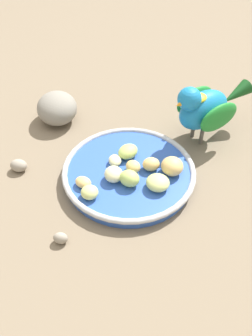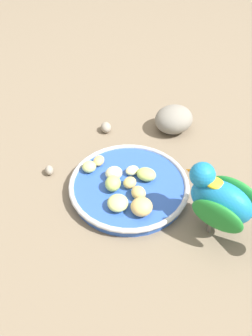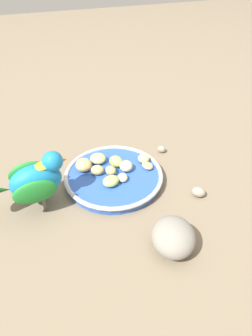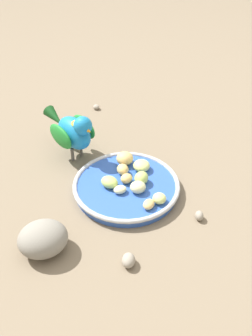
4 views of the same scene
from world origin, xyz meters
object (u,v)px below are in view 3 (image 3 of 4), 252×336
at_px(apple_piece_1, 111,171).
at_px(apple_piece_4, 97,170).
at_px(apple_piece_0, 97,159).
at_px(apple_piece_5, 148,166).
at_px(pebble_0, 161,149).
at_px(apple_piece_6, 126,166).
at_px(rock_large, 173,237).
at_px(feeding_bowl, 114,176).
at_px(apple_piece_8, 116,162).
at_px(apple_piece_9, 123,178).
at_px(pebble_2, 199,192).
at_px(apple_piece_7, 84,165).
at_px(parrot, 34,180).
at_px(apple_piece_3, 111,181).
at_px(apple_piece_2, 144,159).

relative_size(apple_piece_1, apple_piece_4, 0.90).
xyz_separation_m(apple_piece_0, apple_piece_5, (-0.11, 0.06, -0.00)).
xyz_separation_m(apple_piece_0, pebble_0, (-0.18, -0.01, -0.02)).
distance_m(apple_piece_6, rock_large, 0.23).
relative_size(feeding_bowl, rock_large, 2.55).
bearing_deg(apple_piece_8, apple_piece_4, 14.80).
height_order(apple_piece_9, pebble_2, apple_piece_9).
relative_size(apple_piece_8, rock_large, 0.38).
height_order(apple_piece_1, apple_piece_7, apple_piece_7).
bearing_deg(parrot, apple_piece_8, 11.67).
bearing_deg(pebble_2, parrot, -14.51).
bearing_deg(apple_piece_7, rock_large, 112.24).
bearing_deg(apple_piece_1, feeding_bowl, 140.72).
xyz_separation_m(apple_piece_6, pebble_2, (-0.13, 0.12, -0.02)).
relative_size(rock_large, pebble_2, 3.00).
relative_size(apple_piece_3, apple_piece_8, 1.12).
bearing_deg(apple_piece_7, feeding_bowl, 146.56).
xyz_separation_m(feeding_bowl, apple_piece_9, (-0.01, 0.03, 0.01)).
distance_m(feeding_bowl, rock_large, 0.23).
bearing_deg(apple_piece_9, apple_piece_8, -92.00).
bearing_deg(apple_piece_1, apple_piece_8, -130.77).
xyz_separation_m(apple_piece_1, apple_piece_3, (0.01, 0.04, 0.00)).
height_order(apple_piece_5, apple_piece_9, same).
xyz_separation_m(apple_piece_3, apple_piece_9, (-0.03, -0.01, -0.00)).
bearing_deg(apple_piece_9, rock_large, 99.17).
distance_m(apple_piece_2, apple_piece_5, 0.03).
relative_size(apple_piece_7, parrot, 0.21).
relative_size(apple_piece_3, apple_piece_9, 1.39).
bearing_deg(pebble_0, apple_piece_9, 33.37).
xyz_separation_m(pebble_0, pebble_2, (-0.01, 0.18, 0.00)).
relative_size(apple_piece_4, pebble_2, 0.99).
distance_m(apple_piece_5, pebble_2, 0.14).
bearing_deg(apple_piece_5, pebble_2, 126.04).
distance_m(feeding_bowl, apple_piece_3, 0.04).
bearing_deg(feeding_bowl, apple_piece_4, -24.05).
xyz_separation_m(feeding_bowl, apple_piece_0, (0.03, -0.06, 0.02)).
distance_m(apple_piece_6, apple_piece_8, 0.03).
distance_m(apple_piece_0, apple_piece_5, 0.13).
distance_m(apple_piece_5, apple_piece_9, 0.07).
relative_size(apple_piece_2, apple_piece_8, 0.83).
height_order(apple_piece_3, apple_piece_5, apple_piece_3).
relative_size(apple_piece_6, apple_piece_7, 0.86).
bearing_deg(apple_piece_6, apple_piece_1, 2.09).
bearing_deg(apple_piece_7, parrot, 30.12).
relative_size(feeding_bowl, apple_piece_7, 5.96).
xyz_separation_m(apple_piece_3, pebble_2, (-0.18, 0.08, -0.02)).
relative_size(apple_piece_8, pebble_2, 1.13).
xyz_separation_m(apple_piece_1, apple_piece_8, (-0.02, -0.02, 0.00)).
distance_m(feeding_bowl, apple_piece_2, 0.09).
relative_size(apple_piece_2, apple_piece_3, 0.74).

